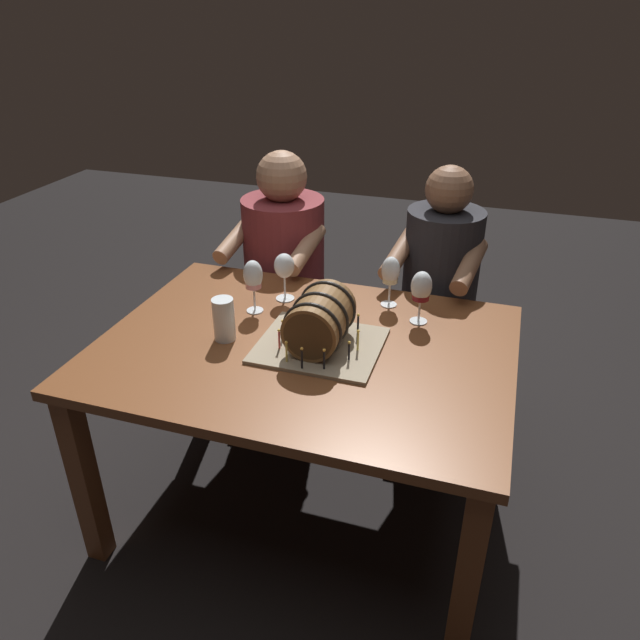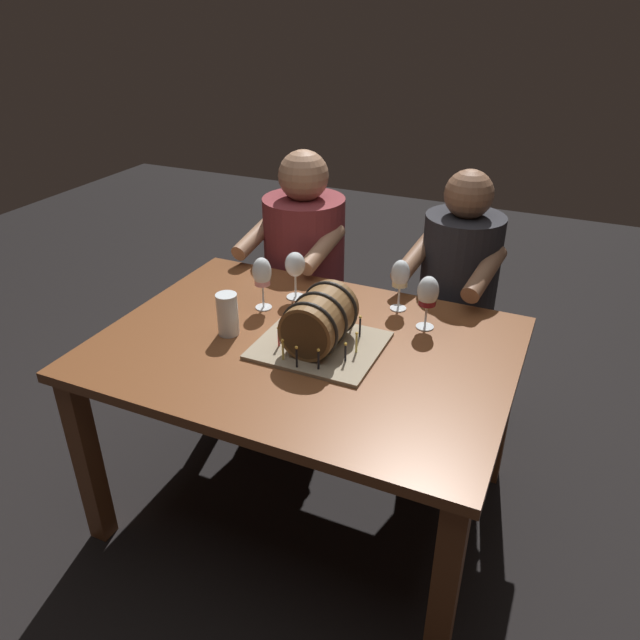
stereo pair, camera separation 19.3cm
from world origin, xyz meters
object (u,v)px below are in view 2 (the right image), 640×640
Objects in this scene: wine_glass_empty at (295,266)px; person_seated_left at (305,285)px; wine_glass_red at (428,294)px; beer_pint at (228,316)px; barrel_cake at (320,323)px; wine_glass_rose at (262,274)px; wine_glass_white at (400,276)px; person_seated_right at (453,321)px; dining_table at (306,368)px.

wine_glass_empty is 0.55m from person_seated_left.
person_seated_left reaches higher than wine_glass_empty.
wine_glass_red reaches higher than beer_pint.
beer_pint is (-0.32, -0.05, -0.02)m from barrel_cake.
barrel_cake is 2.00× the size of wine_glass_rose.
wine_glass_white reaches higher than wine_glass_empty.
beer_pint is at bearing -128.80° from person_seated_right.
wine_glass_rose reaches higher than wine_glass_white.
wine_glass_white is 0.17× the size of person_seated_right.
person_seated_right is (0.35, 0.73, -0.10)m from dining_table.
wine_glass_empty is 0.16× the size of person_seated_left.
person_seated_left is (-0.41, 0.72, -0.25)m from barrel_cake.
person_seated_right is at bearing 51.20° from beer_pint.
wine_glass_white is at bearing 60.75° from dining_table.
wine_glass_rose is 0.64m from person_seated_left.
wine_glass_empty is at bearing 75.93° from beer_pint.
barrel_cake reaches higher than wine_glass_white.
dining_table is at bearing -33.90° from wine_glass_rose.
wine_glass_empty is 0.36m from beer_pint.
wine_glass_white is at bearing 143.33° from wine_glass_red.
wine_glass_red is (0.34, 0.27, 0.23)m from dining_table.
wine_glass_white and wine_glass_red have the same top height.
person_seated_right reaches higher than wine_glass_empty.
wine_glass_rose reaches higher than wine_glass_red.
beer_pint reaches higher than dining_table.
wine_glass_white is 0.73m from person_seated_left.
dining_table is at bearing -58.46° from wine_glass_empty.
wine_glass_red is 0.60m from wine_glass_rose.
wine_glass_empty is 0.76m from person_seated_right.
barrel_cake is 0.40m from wine_glass_white.
dining_table is 1.15× the size of person_seated_left.
wine_glass_rose is (-0.59, -0.10, 0.01)m from wine_glass_red.
wine_glass_red is at bearing -36.67° from wine_glass_white.
dining_table is 9.16× the size of beer_pint.
wine_glass_rose is at bearing -137.48° from person_seated_right.
barrel_cake is 2.69× the size of beer_pint.
dining_table is 0.49m from wine_glass_red.
beer_pint is 1.03m from person_seated_right.
person_seated_right reaches higher than wine_glass_red.
person_seated_left is at bearing 146.68° from wine_glass_red.
wine_glass_empty is 0.16× the size of person_seated_right.
wine_glass_red is 0.69m from beer_pint.
beer_pint is 0.81m from person_seated_left.
person_seated_right is (0.60, 0.55, -0.33)m from wine_glass_rose.
wine_glass_red is 0.88m from person_seated_left.
beer_pint is at bearing -83.86° from person_seated_left.
dining_table is at bearing 9.90° from beer_pint.
person_seated_left is (-0.08, 0.77, -0.23)m from beer_pint.
wine_glass_empty reaches higher than dining_table.
barrel_cake reaches higher than wine_glass_red.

